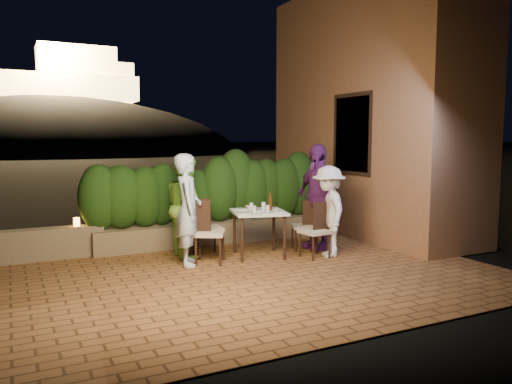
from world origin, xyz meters
TOP-DOWN VIEW (x-y plane):
  - ground at (0.00, 0.00)m, footprint 400.00×400.00m
  - terrace_floor at (0.00, 0.50)m, footprint 7.00×6.00m
  - building_wall at (3.60, 2.00)m, footprint 1.60×5.00m
  - window_pane at (2.82, 1.50)m, footprint 0.08×1.00m
  - window_frame at (2.81, 1.50)m, footprint 0.06×1.15m
  - planter at (0.20, 2.30)m, footprint 4.20×0.55m
  - hedge at (0.20, 2.30)m, footprint 4.00×0.70m
  - parapet at (-2.80, 2.30)m, footprint 2.20×0.30m
  - hill at (2.00, 60.00)m, footprint 52.00×40.00m
  - fortress at (2.00, 60.00)m, footprint 26.00×8.00m
  - dining_table at (0.56, 0.99)m, footprint 1.01×1.01m
  - plate_nw at (0.19, 0.82)m, footprint 0.23×0.23m
  - plate_sw at (0.37, 1.27)m, footprint 0.23×0.23m
  - plate_ne at (0.78, 0.74)m, footprint 0.24×0.24m
  - plate_se at (0.89, 1.11)m, footprint 0.21×0.21m
  - plate_centre at (0.56, 1.01)m, footprint 0.22×0.22m
  - plate_front at (0.57, 0.66)m, footprint 0.20×0.20m
  - glass_nw at (0.44, 0.91)m, footprint 0.06×0.06m
  - glass_sw at (0.53, 1.21)m, footprint 0.06×0.06m
  - glass_ne at (0.68, 0.89)m, footprint 0.06×0.06m
  - glass_se at (0.71, 1.11)m, footprint 0.07×0.07m
  - beer_bottle at (0.76, 0.97)m, footprint 0.06×0.06m
  - bowl at (0.56, 1.29)m, footprint 0.21×0.21m
  - chair_left_front at (-0.32, 0.94)m, footprint 0.62×0.62m
  - chair_left_back at (-0.18, 1.40)m, footprint 0.48×0.48m
  - chair_right_front at (1.33, 0.51)m, footprint 0.46×0.46m
  - chair_right_back at (1.46, 1.05)m, footprint 0.52×0.52m
  - diner_blue at (-0.65, 0.97)m, footprint 0.57×0.71m
  - diner_green at (-0.48, 1.54)m, footprint 0.67×0.84m
  - diner_white at (1.58, 0.48)m, footprint 0.82×1.08m
  - diner_purple at (1.72, 1.03)m, footprint 0.49×1.09m
  - parapet_lamp at (-2.11, 2.30)m, footprint 0.10×0.10m

SIDE VIEW (x-z plane):
  - hill at x=2.00m, z-range -15.00..7.00m
  - terrace_floor at x=0.00m, z-range -0.15..0.00m
  - ground at x=0.00m, z-range -0.02..-0.02m
  - planter at x=0.20m, z-range 0.00..0.40m
  - parapet at x=-2.80m, z-range 0.00..0.50m
  - dining_table at x=0.56m, z-range 0.00..0.75m
  - chair_right_back at x=1.46m, z-range 0.00..0.87m
  - chair_right_front at x=1.33m, z-range 0.00..0.90m
  - chair_left_back at x=-0.18m, z-range 0.00..0.96m
  - chair_left_front at x=-0.32m, z-range 0.00..0.99m
  - parapet_lamp at x=-2.11m, z-range 0.50..0.64m
  - diner_white at x=1.58m, z-range 0.00..1.49m
  - plate_front at x=0.57m, z-range 0.75..0.76m
  - plate_se at x=0.89m, z-range 0.75..0.76m
  - plate_centre at x=0.56m, z-range 0.75..0.76m
  - plate_sw at x=0.37m, z-range 0.75..0.76m
  - plate_nw at x=0.19m, z-range 0.75..0.76m
  - plate_ne at x=0.78m, z-range 0.75..0.76m
  - bowl at x=0.56m, z-range 0.75..0.80m
  - glass_nw at x=0.44m, z-range 0.75..0.85m
  - glass_ne at x=0.68m, z-range 0.75..0.85m
  - glass_sw at x=0.53m, z-range 0.75..0.86m
  - glass_se at x=0.71m, z-range 0.75..0.87m
  - diner_green at x=-0.48m, z-range 0.00..1.64m
  - diner_blue at x=-0.65m, z-range 0.00..1.70m
  - beer_bottle at x=0.76m, z-range 0.75..1.05m
  - diner_purple at x=1.72m, z-range 0.00..1.83m
  - hedge at x=0.20m, z-range 0.40..1.50m
  - window_pane at x=2.82m, z-range 1.30..2.70m
  - window_frame at x=2.81m, z-range 1.23..2.77m
  - building_wall at x=3.60m, z-range 0.00..5.00m
  - fortress at x=2.00m, z-range 6.50..14.50m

